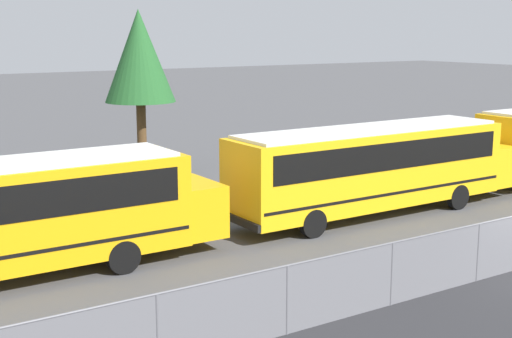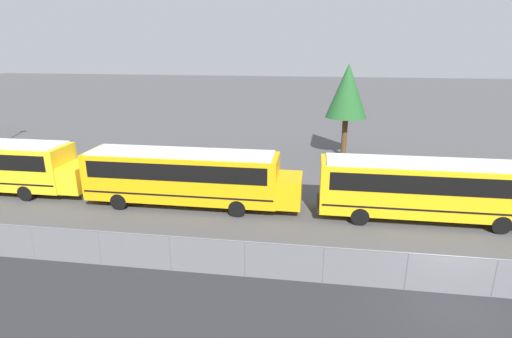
% 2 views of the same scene
% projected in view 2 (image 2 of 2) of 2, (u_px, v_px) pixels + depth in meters
% --- Properties ---
extents(ground_plane, '(200.00, 200.00, 0.00)m').
position_uv_depth(ground_plane, '(447.00, 293.00, 14.97)').
color(ground_plane, '#4C4C4F').
extents(fence, '(101.74, 0.07, 1.60)m').
position_uv_depth(fence, '(450.00, 274.00, 14.72)').
color(fence, '#9EA0A5').
rests_on(fence, ground_plane).
extents(school_bus_2, '(12.32, 2.52, 3.19)m').
position_uv_depth(school_bus_2, '(187.00, 174.00, 22.52)').
color(school_bus_2, '#EDA80F').
rests_on(school_bus_2, ground_plane).
extents(school_bus_3, '(12.32, 2.52, 3.19)m').
position_uv_depth(school_bus_3, '(432.00, 187.00, 20.60)').
color(school_bus_3, yellow).
rests_on(school_bus_3, ground_plane).
extents(tree_1, '(3.24, 3.24, 7.50)m').
position_uv_depth(tree_1, '(347.00, 91.00, 31.32)').
color(tree_1, '#51381E').
rests_on(tree_1, ground_plane).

